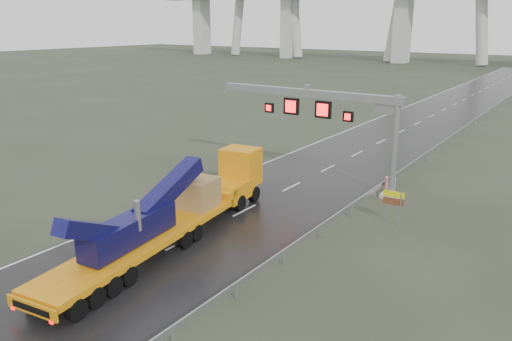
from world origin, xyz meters
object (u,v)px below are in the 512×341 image
Objects in this scene: sign_gantry at (332,112)px; heavy_haul_truck at (186,205)px; striped_barrier at (390,185)px; exit_sign_pair at (393,201)px.

sign_gantry is 13.53m from heavy_haul_truck.
striped_barrier is at bearing 53.85° from heavy_haul_truck.
heavy_haul_truck is 15.79× the size of striped_barrier.
heavy_haul_truck reaches higher than exit_sign_pair.
exit_sign_pair is (9.54, 7.85, -0.15)m from heavy_haul_truck.
exit_sign_pair is (6.62, -4.76, -4.08)m from sign_gantry.
striped_barrier is (7.33, 13.45, -1.09)m from heavy_haul_truck.
heavy_haul_truck is 12.36m from exit_sign_pair.
sign_gantry reaches higher than striped_barrier.
sign_gantry is 6.74m from striped_barrier.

